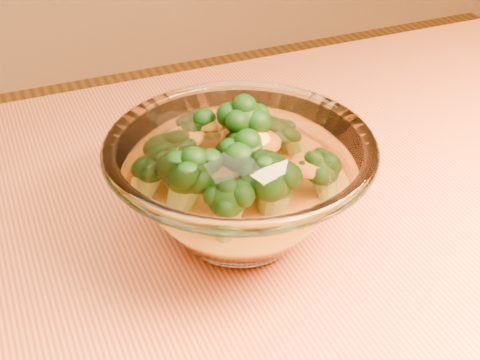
% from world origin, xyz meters
% --- Properties ---
extents(table, '(1.20, 0.80, 0.75)m').
position_xyz_m(table, '(0.00, 0.00, 0.65)').
color(table, '#B96737').
rests_on(table, ground).
extents(glass_bowl, '(0.24, 0.24, 0.10)m').
position_xyz_m(glass_bowl, '(-0.02, 0.05, 0.80)').
color(glass_bowl, white).
rests_on(glass_bowl, table).
extents(cheese_sauce, '(0.14, 0.14, 0.04)m').
position_xyz_m(cheese_sauce, '(-0.02, 0.05, 0.78)').
color(cheese_sauce, '#D55D11').
rests_on(cheese_sauce, glass_bowl).
extents(broccoli_heap, '(0.15, 0.15, 0.09)m').
position_xyz_m(broccoli_heap, '(-0.02, 0.06, 0.82)').
color(broccoli_heap, black).
rests_on(broccoli_heap, cheese_sauce).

